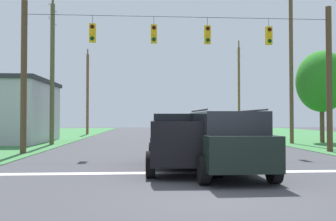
# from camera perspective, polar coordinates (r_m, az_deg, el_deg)

# --- Properties ---
(ground_plane) EXTENTS (120.00, 120.00, 0.00)m
(ground_plane) POSITION_cam_1_polar(r_m,az_deg,el_deg) (8.31, 8.55, -13.71)
(ground_plane) COLOR #3D3D42
(stop_bar_stripe) EXTENTS (13.67, 0.45, 0.01)m
(stop_bar_stripe) POSITION_cam_1_polar(r_m,az_deg,el_deg) (11.44, 5.10, -10.27)
(stop_bar_stripe) COLOR white
(stop_bar_stripe) RESTS_ON ground
(lane_dash_0) EXTENTS (2.50, 0.15, 0.01)m
(lane_dash_0) POSITION_cam_1_polar(r_m,az_deg,el_deg) (17.35, 2.11, -7.22)
(lane_dash_0) COLOR white
(lane_dash_0) RESTS_ON ground
(lane_dash_1) EXTENTS (2.50, 0.15, 0.01)m
(lane_dash_1) POSITION_cam_1_polar(r_m,az_deg,el_deg) (23.97, 0.54, -5.59)
(lane_dash_1) COLOR white
(lane_dash_1) RESTS_ON ground
(lane_dash_2) EXTENTS (2.50, 0.15, 0.01)m
(lane_dash_2) POSITION_cam_1_polar(r_m,az_deg,el_deg) (33.17, -0.59, -4.41)
(lane_dash_2) COLOR white
(lane_dash_2) RESTS_ON ground
(lane_dash_3) EXTENTS (2.50, 0.15, 0.01)m
(lane_dash_3) POSITION_cam_1_polar(r_m,az_deg,el_deg) (38.76, -1.02, -3.97)
(lane_dash_3) COLOR white
(lane_dash_3) RESTS_ON ground
(lane_dash_4) EXTENTS (2.50, 0.15, 0.01)m
(lane_dash_4) POSITION_cam_1_polar(r_m,az_deg,el_deg) (49.05, -1.54, -3.41)
(lane_dash_4) COLOR white
(lane_dash_4) RESTS_ON ground
(overhead_signal_span) EXTENTS (16.22, 0.31, 7.78)m
(overhead_signal_span) POSITION_cam_1_polar(r_m,az_deg,el_deg) (17.83, 2.16, 6.84)
(overhead_signal_span) COLOR #4F3926
(overhead_signal_span) RESTS_ON ground
(pickup_truck) EXTENTS (2.41, 5.46, 1.95)m
(pickup_truck) POSITION_cam_1_polar(r_m,az_deg,el_deg) (12.25, 1.96, -5.15)
(pickup_truck) COLOR black
(pickup_truck) RESTS_ON ground
(suv_black) EXTENTS (2.29, 4.84, 2.05)m
(suv_black) POSITION_cam_1_polar(r_m,az_deg,el_deg) (11.02, 9.43, -5.07)
(suv_black) COLOR black
(suv_black) RESTS_ON ground
(distant_car_crossing_white) EXTENTS (4.44, 2.32, 1.52)m
(distant_car_crossing_white) POSITION_cam_1_polar(r_m,az_deg,el_deg) (34.20, 6.89, -2.99)
(distant_car_crossing_white) COLOR silver
(distant_car_crossing_white) RESTS_ON ground
(utility_pole_mid_right) EXTENTS (0.27, 1.53, 11.26)m
(utility_pole_mid_right) POSITION_cam_1_polar(r_m,az_deg,el_deg) (25.77, 19.91, 7.15)
(utility_pole_mid_right) COLOR brown
(utility_pole_mid_right) RESTS_ON ground
(utility_pole_far_right) EXTENTS (0.26, 1.98, 10.67)m
(utility_pole_far_right) POSITION_cam_1_polar(r_m,az_deg,el_deg) (39.71, 11.78, 3.82)
(utility_pole_far_right) COLOR brown
(utility_pole_far_right) RESTS_ON ground
(utility_pole_mid_left) EXTENTS (0.29, 1.76, 10.17)m
(utility_pole_mid_left) POSITION_cam_1_polar(r_m,az_deg,el_deg) (24.54, -18.79, 6.42)
(utility_pole_mid_left) COLOR brown
(utility_pole_mid_left) RESTS_ON ground
(utility_pole_far_left) EXTENTS (0.29, 1.88, 9.56)m
(utility_pole_far_left) POSITION_cam_1_polar(r_m,az_deg,el_deg) (39.08, -13.31, 3.07)
(utility_pole_far_left) COLOR brown
(utility_pole_far_left) RESTS_ON ground
(tree_roadside_right) EXTENTS (3.63, 3.63, 6.74)m
(tree_roadside_right) POSITION_cam_1_polar(r_m,az_deg,el_deg) (27.43, 24.31, 4.44)
(tree_roadside_right) COLOR brown
(tree_roadside_right) RESTS_ON ground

